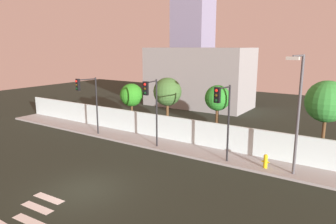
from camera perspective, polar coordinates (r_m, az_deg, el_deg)
ground_plane at (r=16.88m, az=-15.11°, el=-13.70°), size 80.00×80.00×0.00m
sidewalk at (r=22.65m, az=0.63°, el=-6.37°), size 36.00×2.40×0.15m
perimeter_wall at (r=23.42m, az=2.36°, el=-3.27°), size 36.00×0.18×1.80m
crosswalk_marking at (r=15.30m, az=-26.85°, el=-17.46°), size 2.88×4.77×0.01m
traffic_light_left at (r=18.53m, az=10.00°, el=0.74°), size 0.44×1.59×4.79m
traffic_light_center at (r=21.02m, az=-3.15°, el=2.31°), size 0.44×1.75×4.82m
traffic_light_right at (r=25.24m, az=-14.72°, el=3.25°), size 0.61×1.76×4.63m
street_lamp_curbside at (r=17.91m, az=22.74°, el=1.05°), size 0.62×1.99×6.64m
fire_hydrant at (r=19.39m, az=17.49°, el=-8.50°), size 0.44×0.26×0.84m
roadside_tree_leftmost at (r=27.74m, az=-6.74°, el=3.10°), size 2.03×2.03×4.00m
roadside_tree_midleft at (r=25.37m, az=-0.11°, el=3.70°), size 2.31×2.31×4.73m
roadside_tree_midright at (r=23.24m, az=9.09°, el=2.47°), size 1.90×1.90×4.42m
roadside_tree_rightmost at (r=21.28m, az=27.15°, el=1.69°), size 2.57×2.57×5.19m
low_building_distant at (r=37.91m, az=5.62°, el=6.35°), size 12.40×6.00×7.07m
tower_on_skyline at (r=52.12m, az=4.63°, el=17.32°), size 5.72×5.00×24.22m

